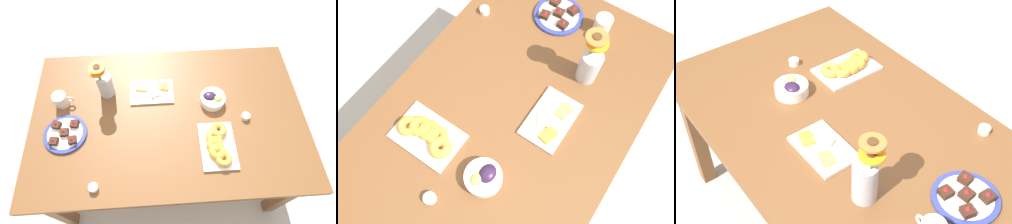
{
  "view_description": "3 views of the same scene",
  "coord_description": "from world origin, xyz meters",
  "views": [
    {
      "loc": [
        -0.05,
        -0.76,
        2.07
      ],
      "look_at": [
        0.0,
        0.0,
        0.78
      ],
      "focal_mm": 28.0,
      "sensor_mm": 36.0,
      "label": 1
    },
    {
      "loc": [
        0.45,
        0.31,
        2.02
      ],
      "look_at": [
        0.0,
        0.0,
        0.78
      ],
      "focal_mm": 35.0,
      "sensor_mm": 36.0,
      "label": 2
    },
    {
      "loc": [
        -1.13,
        0.86,
        2.05
      ],
      "look_at": [
        0.0,
        0.0,
        0.78
      ],
      "focal_mm": 50.0,
      "sensor_mm": 36.0,
      "label": 3
    }
  ],
  "objects": [
    {
      "name": "cheese_platter",
      "position": [
        -0.09,
        0.17,
        0.75
      ],
      "size": [
        0.26,
        0.17,
        0.03
      ],
      "color": "white",
      "rests_on": "dining_table"
    },
    {
      "name": "flower_vase",
      "position": [
        -0.36,
        0.18,
        0.84
      ],
      "size": [
        0.11,
        0.11,
        0.27
      ],
      "color": "#B2B2BC",
      "rests_on": "dining_table"
    },
    {
      "name": "dessert_plate",
      "position": [
        -0.58,
        -0.09,
        0.75
      ],
      "size": [
        0.24,
        0.24,
        0.05
      ],
      "color": "navy",
      "rests_on": "dining_table"
    },
    {
      "name": "grape_bowl",
      "position": [
        0.27,
        0.08,
        0.77
      ],
      "size": [
        0.15,
        0.15,
        0.07
      ],
      "color": "white",
      "rests_on": "dining_table"
    },
    {
      "name": "croissant_platter",
      "position": [
        0.26,
        -0.21,
        0.76
      ],
      "size": [
        0.19,
        0.28,
        0.05
      ],
      "color": "white",
      "rests_on": "dining_table"
    },
    {
      "name": "dining_table",
      "position": [
        0.0,
        0.0,
        0.65
      ],
      "size": [
        1.6,
        1.0,
        0.74
      ],
      "color": "brown",
      "rests_on": "ground_plane"
    },
    {
      "name": "ground_plane",
      "position": [
        0.0,
        0.0,
        0.0
      ],
      "size": [
        6.0,
        6.0,
        0.0
      ],
      "primitive_type": "plane",
      "color": "#B7B2A8"
    },
    {
      "name": "jam_cup_berry",
      "position": [
        -0.4,
        -0.4,
        0.76
      ],
      "size": [
        0.05,
        0.05,
        0.03
      ],
      "color": "white",
      "rests_on": "dining_table"
    },
    {
      "name": "jam_cup_honey",
      "position": [
        0.45,
        -0.04,
        0.76
      ],
      "size": [
        0.05,
        0.05,
        0.03
      ],
      "color": "white",
      "rests_on": "dining_table"
    }
  ]
}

